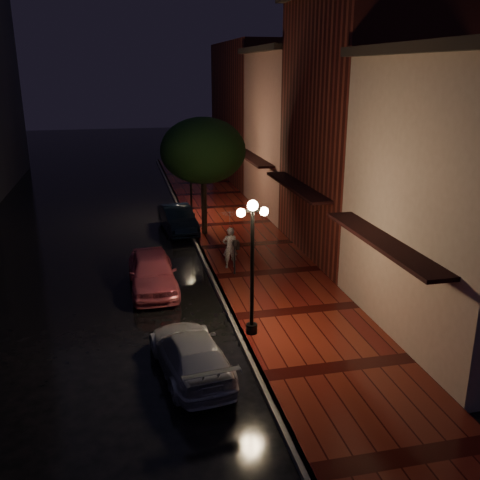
{
  "coord_description": "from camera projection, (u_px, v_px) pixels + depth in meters",
  "views": [
    {
      "loc": [
        -3.34,
        -19.75,
        8.1
      ],
      "look_at": [
        1.25,
        0.68,
        1.4
      ],
      "focal_mm": 40.0,
      "sensor_mm": 36.0,
      "label": 1
    }
  ],
  "objects": [
    {
      "name": "silver_car",
      "position": [
        191.0,
        353.0,
        14.75
      ],
      "size": [
        2.26,
        4.44,
        1.23
      ],
      "primitive_type": "imported",
      "rotation": [
        0.0,
        0.0,
        3.27
      ],
      "color": "#B4B4BC",
      "rests_on": "ground"
    },
    {
      "name": "curb",
      "position": [
        214.0,
        278.0,
        21.5
      ],
      "size": [
        0.25,
        60.0,
        0.15
      ],
      "primitive_type": "cube",
      "color": "#595451",
      "rests_on": "ground"
    },
    {
      "name": "storefront_mid",
      "position": [
        363.0,
        132.0,
        23.17
      ],
      "size": [
        5.0,
        8.0,
        11.0
      ],
      "primitive_type": "cube",
      "color": "#511914",
      "rests_on": "ground"
    },
    {
      "name": "streetlamp_near",
      "position": [
        252.0,
        260.0,
        16.16
      ],
      "size": [
        0.96,
        0.36,
        4.31
      ],
      "color": "black",
      "rests_on": "sidewalk"
    },
    {
      "name": "navy_car",
      "position": [
        178.0,
        219.0,
        27.77
      ],
      "size": [
        1.85,
        4.23,
        1.35
      ],
      "primitive_type": "imported",
      "rotation": [
        0.0,
        0.0,
        0.1
      ],
      "color": "black",
      "rests_on": "ground"
    },
    {
      "name": "parking_meter",
      "position": [
        235.0,
        254.0,
        21.51
      ],
      "size": [
        0.15,
        0.13,
        1.44
      ],
      "rotation": [
        0.0,
        0.0,
        0.3
      ],
      "color": "black",
      "rests_on": "sidewalk"
    },
    {
      "name": "storefront_far",
      "position": [
        302.0,
        135.0,
        30.9
      ],
      "size": [
        5.0,
        8.0,
        9.0
      ],
      "primitive_type": "cube",
      "color": "#8C5951",
      "rests_on": "ground"
    },
    {
      "name": "woman_with_umbrella",
      "position": [
        230.0,
        230.0,
        22.01
      ],
      "size": [
        1.02,
        1.04,
        2.45
      ],
      "rotation": [
        0.0,
        0.0,
        3.12
      ],
      "color": "white",
      "rests_on": "sidewalk"
    },
    {
      "name": "storefront_extra",
      "position": [
        258.0,
        113.0,
        40.04
      ],
      "size": [
        5.0,
        12.0,
        10.0
      ],
      "primitive_type": "cube",
      "color": "#511914",
      "rests_on": "ground"
    },
    {
      "name": "sidewalk",
      "position": [
        267.0,
        274.0,
        21.97
      ],
      "size": [
        4.5,
        60.0,
        0.15
      ],
      "primitive_type": "cube",
      "color": "#4C100D",
      "rests_on": "ground"
    },
    {
      "name": "ground",
      "position": [
        214.0,
        280.0,
        21.52
      ],
      "size": [
        120.0,
        120.0,
        0.0
      ],
      "primitive_type": "plane",
      "color": "black",
      "rests_on": "ground"
    },
    {
      "name": "pink_car",
      "position": [
        152.0,
        272.0,
        20.35
      ],
      "size": [
        1.81,
        4.34,
        1.47
      ],
      "primitive_type": "imported",
      "rotation": [
        0.0,
        0.0,
        0.02
      ],
      "color": "#CA5366",
      "rests_on": "ground"
    },
    {
      "name": "storefront_near",
      "position": [
        474.0,
        203.0,
        16.11
      ],
      "size": [
        5.0,
        8.0,
        8.5
      ],
      "primitive_type": "cube",
      "color": "gray",
      "rests_on": "ground"
    },
    {
      "name": "streetlamp_far",
      "position": [
        191.0,
        175.0,
        29.17
      ],
      "size": [
        0.96,
        0.36,
        4.31
      ],
      "color": "black",
      "rests_on": "sidewalk"
    },
    {
      "name": "street_tree",
      "position": [
        203.0,
        153.0,
        25.92
      ],
      "size": [
        4.16,
        4.16,
        5.8
      ],
      "color": "black",
      "rests_on": "sidewalk"
    }
  ]
}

